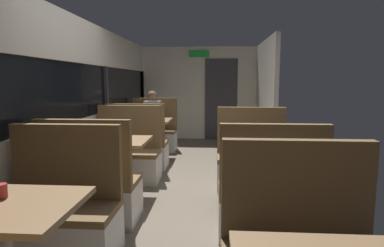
# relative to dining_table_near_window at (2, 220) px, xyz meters

# --- Properties ---
(ground_plane) EXTENTS (3.30, 9.20, 0.02)m
(ground_plane) POSITION_rel_dining_table_near_window_xyz_m (0.89, 2.09, -0.65)
(ground_plane) COLOR #665B4C
(carriage_window_panel_left) EXTENTS (0.09, 8.48, 2.30)m
(carriage_window_panel_left) POSITION_rel_dining_table_near_window_xyz_m (-0.56, 2.09, 0.47)
(carriage_window_panel_left) COLOR beige
(carriage_window_panel_left) RESTS_ON ground_plane
(carriage_end_bulkhead) EXTENTS (2.90, 0.11, 2.30)m
(carriage_end_bulkhead) POSITION_rel_dining_table_near_window_xyz_m (0.95, 6.28, 0.50)
(carriage_end_bulkhead) COLOR beige
(carriage_end_bulkhead) RESTS_ON ground_plane
(carriage_aisle_panel_right) EXTENTS (0.08, 2.40, 2.30)m
(carriage_aisle_panel_right) POSITION_rel_dining_table_near_window_xyz_m (2.34, 5.09, 0.51)
(carriage_aisle_panel_right) COLOR beige
(carriage_aisle_panel_right) RESTS_ON ground_plane
(dining_table_near_window) EXTENTS (0.90, 0.70, 0.74)m
(dining_table_near_window) POSITION_rel_dining_table_near_window_xyz_m (0.00, 0.00, 0.00)
(dining_table_near_window) COLOR #9E9EA3
(dining_table_near_window) RESTS_ON ground_plane
(bench_near_window_facing_entry) EXTENTS (0.95, 0.50, 1.10)m
(bench_near_window_facing_entry) POSITION_rel_dining_table_near_window_xyz_m (0.00, 0.70, -0.31)
(bench_near_window_facing_entry) COLOR silver
(bench_near_window_facing_entry) RESTS_ON ground_plane
(dining_table_mid_window) EXTENTS (0.90, 0.70, 0.74)m
(dining_table_mid_window) POSITION_rel_dining_table_near_window_xyz_m (0.00, 2.08, 0.00)
(dining_table_mid_window) COLOR #9E9EA3
(dining_table_mid_window) RESTS_ON ground_plane
(bench_mid_window_facing_end) EXTENTS (0.95, 0.50, 1.10)m
(bench_mid_window_facing_end) POSITION_rel_dining_table_near_window_xyz_m (0.00, 1.38, -0.31)
(bench_mid_window_facing_end) COLOR silver
(bench_mid_window_facing_end) RESTS_ON ground_plane
(bench_mid_window_facing_entry) EXTENTS (0.95, 0.50, 1.10)m
(bench_mid_window_facing_entry) POSITION_rel_dining_table_near_window_xyz_m (0.00, 2.78, -0.31)
(bench_mid_window_facing_entry) COLOR silver
(bench_mid_window_facing_entry) RESTS_ON ground_plane
(dining_table_far_window) EXTENTS (0.90, 0.70, 0.74)m
(dining_table_far_window) POSITION_rel_dining_table_near_window_xyz_m (0.00, 4.15, 0.00)
(dining_table_far_window) COLOR #9E9EA3
(dining_table_far_window) RESTS_ON ground_plane
(bench_far_window_facing_end) EXTENTS (0.95, 0.50, 1.10)m
(bench_far_window_facing_end) POSITION_rel_dining_table_near_window_xyz_m (0.00, 3.45, -0.31)
(bench_far_window_facing_end) COLOR silver
(bench_far_window_facing_end) RESTS_ON ground_plane
(bench_far_window_facing_entry) EXTENTS (0.95, 0.50, 1.10)m
(bench_far_window_facing_entry) POSITION_rel_dining_table_near_window_xyz_m (0.00, 4.85, -0.31)
(bench_far_window_facing_entry) COLOR silver
(bench_far_window_facing_entry) RESTS_ON ground_plane
(dining_table_rear_aisle) EXTENTS (0.90, 0.70, 0.74)m
(dining_table_rear_aisle) POSITION_rel_dining_table_near_window_xyz_m (1.79, 1.88, 0.00)
(dining_table_rear_aisle) COLOR #9E9EA3
(dining_table_rear_aisle) RESTS_ON ground_plane
(bench_rear_aisle_facing_end) EXTENTS (0.95, 0.50, 1.10)m
(bench_rear_aisle_facing_end) POSITION_rel_dining_table_near_window_xyz_m (1.79, 1.18, -0.31)
(bench_rear_aisle_facing_end) COLOR silver
(bench_rear_aisle_facing_end) RESTS_ON ground_plane
(bench_rear_aisle_facing_entry) EXTENTS (0.95, 0.50, 1.10)m
(bench_rear_aisle_facing_entry) POSITION_rel_dining_table_near_window_xyz_m (1.79, 2.58, -0.31)
(bench_rear_aisle_facing_entry) COLOR silver
(bench_rear_aisle_facing_entry) RESTS_ON ground_plane
(seated_passenger) EXTENTS (0.47, 0.55, 1.26)m
(seated_passenger) POSITION_rel_dining_table_near_window_xyz_m (0.00, 4.78, -0.10)
(seated_passenger) COLOR #26262D
(seated_passenger) RESTS_ON ground_plane
(coffee_cup_primary) EXTENTS (0.07, 0.07, 0.09)m
(coffee_cup_primary) POSITION_rel_dining_table_near_window_xyz_m (-0.05, 0.09, 0.15)
(coffee_cup_primary) COLOR #B23333
(coffee_cup_primary) RESTS_ON dining_table_near_window
(coffee_cup_secondary) EXTENTS (0.07, 0.07, 0.09)m
(coffee_cup_secondary) POSITION_rel_dining_table_near_window_xyz_m (-0.02, 2.15, 0.15)
(coffee_cup_secondary) COLOR #B23333
(coffee_cup_secondary) RESTS_ON dining_table_mid_window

